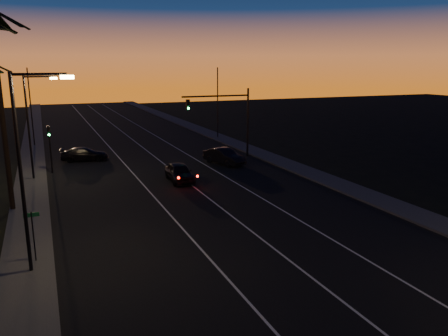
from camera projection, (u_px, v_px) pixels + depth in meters
name	position (u px, v px, depth m)	size (l,w,h in m)	color
road	(191.00, 191.00, 32.93)	(20.00, 170.00, 0.01)	black
sidewalk_left	(30.00, 208.00, 28.70)	(2.40, 170.00, 0.16)	#383835
sidewalk_right	(316.00, 176.00, 37.13)	(2.40, 170.00, 0.16)	#383835
lane_stripe_left	(152.00, 195.00, 31.80)	(0.12, 160.00, 0.01)	silver
lane_stripe_mid	(198.00, 190.00, 33.12)	(0.12, 160.00, 0.01)	silver
lane_stripe_right	(239.00, 185.00, 34.43)	(0.12, 160.00, 0.01)	silver
streetlight_left_near	(27.00, 158.00, 18.71)	(2.55, 0.26, 9.00)	black
streetlight_left_far	(32.00, 119.00, 34.94)	(2.55, 0.26, 8.50)	black
street_sign	(33.00, 231.00, 20.41)	(0.70, 0.06, 2.60)	black
signal_mast	(227.00, 111.00, 43.50)	(7.10, 0.41, 7.00)	black
signal_post	(50.00, 141.00, 37.67)	(0.28, 0.37, 4.20)	black
far_pole_left	(31.00, 108.00, 50.22)	(0.14, 0.14, 9.00)	black
far_pole_right	(218.00, 103.00, 55.80)	(0.14, 0.14, 9.00)	black
lead_car	(179.00, 172.00, 35.42)	(1.91, 4.89, 1.47)	black
right_car	(224.00, 156.00, 41.70)	(3.02, 4.82, 1.50)	black
cross_car	(85.00, 154.00, 43.15)	(4.82, 2.72, 1.32)	black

